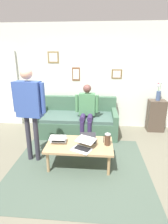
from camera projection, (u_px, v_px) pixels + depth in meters
name	position (u px, v px, depth m)	size (l,w,h in m)	color
ground_plane	(81.00, 171.00, 3.15)	(7.68, 7.68, 0.00)	#6D6A58
area_rug	(79.00, 167.00, 3.26)	(2.43, 2.22, 0.01)	#455649
back_wall	(89.00, 77.00, 4.81)	(7.04, 0.11, 2.70)	silver
interior_door	(5.00, 89.00, 5.01)	(0.82, 0.09, 2.05)	white
couch	(78.00, 121.00, 4.60)	(1.96, 0.94, 0.88)	#41644D
coffee_table	(80.00, 146.00, 3.24)	(1.18, 0.69, 0.42)	tan
laptop_left	(58.00, 139.00, 3.30)	(0.30, 0.32, 0.12)	silver
laptop_center	(83.00, 146.00, 3.05)	(0.45, 0.47, 0.14)	silver
laptop_right	(88.00, 139.00, 3.31)	(0.30, 0.32, 0.16)	#28282D
french_press	(107.00, 139.00, 3.16)	(0.12, 0.10, 0.24)	#4C3323
side_shelf	(156.00, 116.00, 4.71)	(0.42, 0.32, 0.82)	#4D4034
flower_vase	(158.00, 94.00, 4.53)	(0.12, 0.11, 0.48)	#42577F
person_standing	(29.00, 104.00, 3.16)	(0.61, 0.24, 1.75)	#30303C
person_seated	(87.00, 108.00, 4.23)	(0.55, 0.51, 1.28)	#352752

